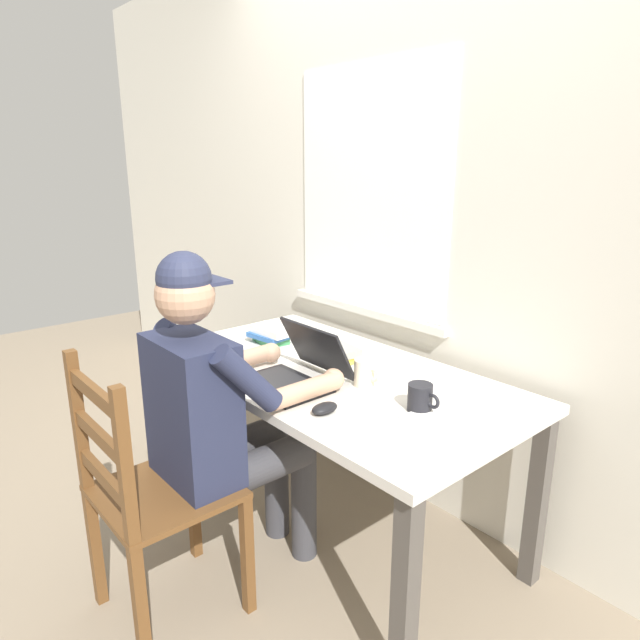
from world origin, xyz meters
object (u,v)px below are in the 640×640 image
object	(u,v)px
laptop	(297,370)
book_stack_side	(339,354)
desk	(331,391)
coffee_mug_white	(365,373)
wooden_chair	(150,495)
coffee_mug_dark	(421,398)
book_stack_main	(271,334)
landscape_photo_print	(227,357)
seated_person	(221,409)
computer_mouse	(325,408)

from	to	relation	value
laptop	book_stack_side	distance (m)	0.29
desk	coffee_mug_white	distance (m)	0.23
wooden_chair	coffee_mug_dark	world-z (taller)	wooden_chair
desk	wooden_chair	xyz separation A→B (m)	(-0.03, -0.77, -0.17)
coffee_mug_white	book_stack_side	world-z (taller)	coffee_mug_white
wooden_chair	coffee_mug_white	bearing A→B (deg)	74.06
coffee_mug_dark	book_stack_side	xyz separation A→B (m)	(-0.53, 0.12, -0.02)
laptop	book_stack_main	distance (m)	0.49
book_stack_main	landscape_photo_print	size ratio (longest dim) A/B	1.63
desk	wooden_chair	size ratio (longest dim) A/B	1.62
coffee_mug_white	coffee_mug_dark	xyz separation A→B (m)	(0.28, -0.02, -0.00)
wooden_chair	landscape_photo_print	world-z (taller)	wooden_chair
seated_person	book_stack_main	world-z (taller)	seated_person
desk	landscape_photo_print	distance (m)	0.48
seated_person	coffee_mug_white	xyz separation A→B (m)	(0.22, 0.49, 0.08)
wooden_chair	book_stack_main	bearing A→B (deg)	117.51
laptop	coffee_mug_dark	bearing A→B (deg)	18.83
landscape_photo_print	book_stack_main	bearing A→B (deg)	102.19
desk	landscape_photo_print	xyz separation A→B (m)	(-0.41, -0.22, 0.08)
coffee_mug_dark	landscape_photo_print	world-z (taller)	coffee_mug_dark
laptop	wooden_chair	bearing A→B (deg)	-92.98
book_stack_main	book_stack_side	xyz separation A→B (m)	(0.38, 0.08, -0.01)
laptop	coffee_mug_dark	distance (m)	0.49
seated_person	book_stack_side	xyz separation A→B (m)	(-0.04, 0.59, 0.06)
coffee_mug_white	book_stack_main	xyz separation A→B (m)	(-0.63, 0.03, -0.01)
computer_mouse	book_stack_side	size ratio (longest dim) A/B	0.56
computer_mouse	landscape_photo_print	size ratio (longest dim) A/B	0.77
book_stack_main	landscape_photo_print	world-z (taller)	book_stack_main
coffee_mug_white	seated_person	bearing A→B (deg)	-114.25
seated_person	book_stack_side	size ratio (longest dim) A/B	7.06
seated_person	wooden_chair	size ratio (longest dim) A/B	1.32
coffee_mug_white	book_stack_side	size ratio (longest dim) A/B	0.65
coffee_mug_white	coffee_mug_dark	bearing A→B (deg)	-3.39
landscape_photo_print	coffee_mug_dark	bearing A→B (deg)	17.72
computer_mouse	laptop	bearing A→B (deg)	160.54
wooden_chair	landscape_photo_print	xyz separation A→B (m)	(-0.38, 0.54, 0.25)
book_stack_side	landscape_photo_print	size ratio (longest dim) A/B	1.37
coffee_mug_white	landscape_photo_print	bearing A→B (deg)	-159.29
seated_person	laptop	xyz separation A→B (m)	(0.03, 0.31, 0.08)
laptop	landscape_photo_print	xyz separation A→B (m)	(-0.41, -0.05, -0.05)
coffee_mug_white	landscape_photo_print	size ratio (longest dim) A/B	0.88
seated_person	wooden_chair	world-z (taller)	seated_person
wooden_chair	desk	bearing A→B (deg)	87.53
wooden_chair	laptop	world-z (taller)	wooden_chair
coffee_mug_white	wooden_chair	bearing A→B (deg)	-105.94
coffee_mug_white	book_stack_main	size ratio (longest dim) A/B	0.54
computer_mouse	book_stack_main	bearing A→B (deg)	157.48
coffee_mug_white	coffee_mug_dark	distance (m)	0.28
laptop	computer_mouse	world-z (taller)	laptop
laptop	coffee_mug_white	xyz separation A→B (m)	(0.19, 0.17, 0.00)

